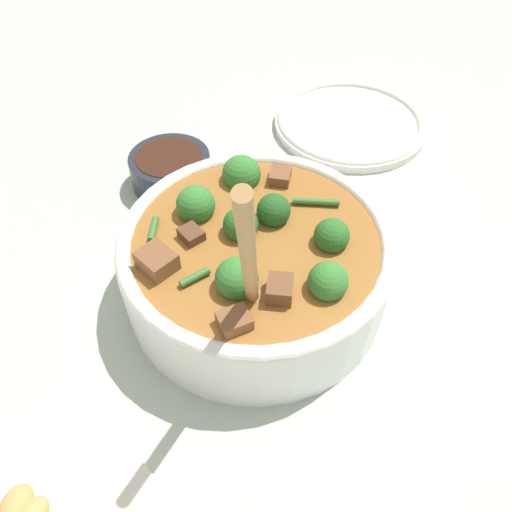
{
  "coord_description": "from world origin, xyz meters",
  "views": [
    {
      "loc": [
        -0.18,
        0.3,
        0.44
      ],
      "look_at": [
        0.0,
        0.0,
        0.06
      ],
      "focal_mm": 35.0,
      "sensor_mm": 36.0,
      "label": 1
    }
  ],
  "objects": [
    {
      "name": "stew_bowl",
      "position": [
        0.0,
        0.0,
        0.05
      ],
      "size": [
        0.28,
        0.28,
        0.28
      ],
      "color": "white",
      "rests_on": "ground_plane"
    },
    {
      "name": "empty_plate",
      "position": [
        0.04,
        -0.35,
        0.01
      ],
      "size": [
        0.23,
        0.23,
        0.02
      ],
      "color": "silver",
      "rests_on": "ground_plane"
    },
    {
      "name": "condiment_bowl",
      "position": [
        0.19,
        -0.1,
        0.03
      ],
      "size": [
        0.11,
        0.11,
        0.05
      ],
      "color": "#232833",
      "rests_on": "ground_plane"
    },
    {
      "name": "ground_plane",
      "position": [
        0.0,
        0.0,
        0.0
      ],
      "size": [
        4.0,
        4.0,
        0.0
      ],
      "primitive_type": "plane",
      "color": "#ADBCAD"
    }
  ]
}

